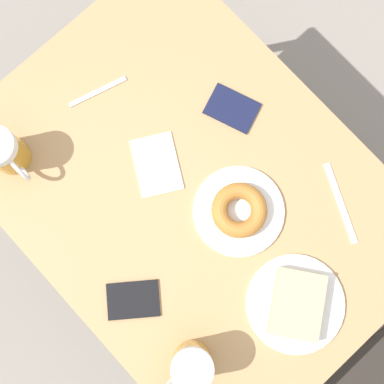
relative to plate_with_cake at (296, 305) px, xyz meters
The scene contains 11 objects.
ground_plane 0.86m from the plate_with_cake, 90.25° to the right, with size 8.00×8.00×0.00m, color gray.
table 0.38m from the plate_with_cake, 90.25° to the right, with size 0.81×1.10×0.76m.
plate_with_cake is the anchor object (origin of this frame).
plate_with_donut 0.26m from the plate_with_cake, 102.14° to the right, with size 0.23×0.23×0.05m.
beer_mug_left 0.29m from the plate_with_cake, 14.80° to the right, with size 0.14×0.09×0.14m.
beer_mug_center 0.79m from the plate_with_cake, 70.06° to the right, with size 0.09×0.14×0.14m.
napkin_folded 0.48m from the plate_with_cake, 88.23° to the right, with size 0.17×0.18×0.00m.
fork 0.73m from the plate_with_cake, 90.21° to the right, with size 0.16×0.05×0.00m.
knife 0.28m from the plate_with_cake, 158.77° to the right, with size 0.10×0.20×0.00m.
passport_near_edge 0.39m from the plate_with_cake, 44.14° to the right, with size 0.15×0.15×0.01m.
passport_far_edge 0.51m from the plate_with_cake, 116.03° to the right, with size 0.13×0.15×0.01m.
Camera 1 is at (0.13, 0.14, 2.08)m, focal length 50.00 mm.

